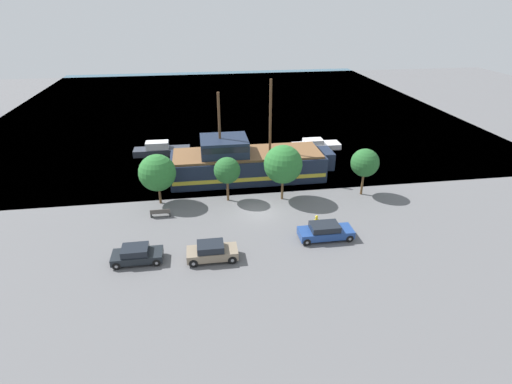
{
  "coord_description": "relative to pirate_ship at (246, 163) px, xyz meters",
  "views": [
    {
      "loc": [
        -5.47,
        -34.17,
        19.05
      ],
      "look_at": [
        -0.04,
        2.0,
        1.2
      ],
      "focal_mm": 28.0,
      "sensor_mm": 36.0,
      "label": 1
    }
  ],
  "objects": [
    {
      "name": "ground_plane",
      "position": [
        0.25,
        -8.48,
        -1.87
      ],
      "size": [
        160.0,
        160.0,
        0.0
      ],
      "primitive_type": "plane",
      "color": "#5B5B5E"
    },
    {
      "name": "water_surface",
      "position": [
        0.25,
        35.52,
        -1.87
      ],
      "size": [
        80.0,
        80.0,
        0.0
      ],
      "primitive_type": "plane",
      "color": "#33566B",
      "rests_on": "ground"
    },
    {
      "name": "pirate_ship",
      "position": [
        0.0,
        0.0,
        0.0
      ],
      "size": [
        18.79,
        5.86,
        11.29
      ],
      "color": "#192338",
      "rests_on": "water_surface"
    },
    {
      "name": "moored_boat_dockside",
      "position": [
        -10.36,
        9.4,
        -1.21
      ],
      "size": [
        7.42,
        2.11,
        1.79
      ],
      "color": "#2D333D",
      "rests_on": "water_surface"
    },
    {
      "name": "moored_boat_outer",
      "position": [
        10.9,
        8.56,
        -1.36
      ],
      "size": [
        6.61,
        2.28,
        1.36
      ],
      "color": "silver",
      "rests_on": "water_surface"
    },
    {
      "name": "parked_car_curb_front",
      "position": [
        5.18,
        -14.15,
        -1.15
      ],
      "size": [
        4.74,
        1.92,
        1.45
      ],
      "color": "navy",
      "rests_on": "ground_plane"
    },
    {
      "name": "parked_car_curb_mid",
      "position": [
        -10.7,
        -15.23,
        -1.19
      ],
      "size": [
        3.96,
        1.87,
        1.38
      ],
      "color": "black",
      "rests_on": "ground_plane"
    },
    {
      "name": "parked_car_curb_rear",
      "position": [
        -4.77,
        -15.82,
        -1.12
      ],
      "size": [
        4.05,
        1.85,
        1.51
      ],
      "color": "#7F705B",
      "rests_on": "ground_plane"
    },
    {
      "name": "fire_hydrant",
      "position": [
        5.21,
        -11.39,
        -1.46
      ],
      "size": [
        0.42,
        0.25,
        0.76
      ],
      "color": "yellow",
      "rests_on": "ground_plane"
    },
    {
      "name": "bench_promenade_east",
      "position": [
        -9.35,
        -8.08,
        -1.43
      ],
      "size": [
        1.89,
        0.45,
        0.85
      ],
      "color": "#4C4742",
      "rests_on": "ground_plane"
    },
    {
      "name": "tree_row_east",
      "position": [
        -9.53,
        -5.12,
        1.52
      ],
      "size": [
        3.71,
        3.71,
        5.25
      ],
      "color": "brown",
      "rests_on": "ground_plane"
    },
    {
      "name": "tree_row_mideast",
      "position": [
        -2.6,
        -5.52,
        1.48
      ],
      "size": [
        2.7,
        2.7,
        4.72
      ],
      "color": "brown",
      "rests_on": "ground_plane"
    },
    {
      "name": "tree_row_midwest",
      "position": [
        3.04,
        -6.04,
        2.03
      ],
      "size": [
        3.93,
        3.93,
        5.87
      ],
      "color": "brown",
      "rests_on": "ground_plane"
    },
    {
      "name": "tree_row_west",
      "position": [
        11.7,
        -6.22,
        1.74
      ],
      "size": [
        2.94,
        2.94,
        5.1
      ],
      "color": "brown",
      "rests_on": "ground_plane"
    }
  ]
}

